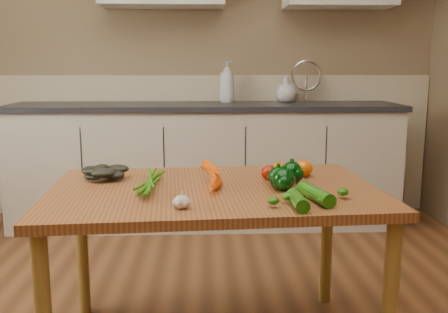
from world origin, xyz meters
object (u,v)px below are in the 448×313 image
table (214,206)px  soap_bottle_c (286,90)px  leafy_greens (107,169)px  pepper_a (278,177)px  pepper_c (283,180)px  carrot_bunch (192,179)px  garlic_bulb (182,202)px  zucchini_a (316,194)px  pepper_b (292,172)px  zucchini_b (298,200)px  soap_bottle_a (227,82)px  tomato_b (278,169)px  tomato_a (269,173)px  tomato_c (303,168)px  soap_bottle_b (286,89)px

table → soap_bottle_c: (0.58, 1.85, 0.38)m
leafy_greens → pepper_a: size_ratio=2.29×
table → pepper_c: 0.30m
carrot_bunch → garlic_bulb: (-0.03, -0.30, -0.01)m
pepper_c → leafy_greens: bearing=163.0°
zucchini_a → carrot_bunch: bearing=153.3°
pepper_b → zucchini_b: size_ratio=0.52×
soap_bottle_a → zucchini_a: 2.14m
soap_bottle_c → tomato_b: size_ratio=2.76×
leafy_greens → pepper_b: size_ratio=2.14×
soap_bottle_a → pepper_c: soap_bottle_a is taller
zucchini_b → carrot_bunch: bearing=140.5°
soap_bottle_c → pepper_a: soap_bottle_c is taller
zucchini_a → pepper_c: bearing=121.2°
garlic_bulb → zucchini_a: 0.48m
soap_bottle_c → soap_bottle_a: bearing=-4.4°
garlic_bulb → carrot_bunch: bearing=84.5°
carrot_bunch → leafy_greens: bearing=153.8°
zucchini_b → soap_bottle_c: bearing=82.1°
tomato_a → zucchini_a: bearing=-70.0°
pepper_c → zucchini_a: bearing=-58.8°
soap_bottle_a → tomato_c: (0.26, -1.70, -0.32)m
soap_bottle_a → tomato_b: size_ratio=4.47×
tomato_c → table: bearing=-155.2°
pepper_a → leafy_greens: bearing=168.0°
garlic_bulb → tomato_b: size_ratio=0.80×
tomato_b → zucchini_a: size_ratio=0.32×
garlic_bulb → tomato_a: tomato_a is taller
pepper_b → pepper_c: (-0.06, -0.14, 0.00)m
soap_bottle_b → zucchini_a: soap_bottle_b is taller
garlic_bulb → tomato_a: size_ratio=0.80×
pepper_b → zucchini_a: pepper_b is taller
tomato_b → tomato_c: (0.11, -0.01, 0.01)m
soap_bottle_a → carrot_bunch: soap_bottle_a is taller
tomato_a → garlic_bulb: bearing=-130.0°
carrot_bunch → pepper_b: (0.41, 0.07, 0.01)m
table → leafy_greens: bearing=156.6°
soap_bottle_b → tomato_b: (-0.30, -1.71, -0.27)m
leafy_greens → soap_bottle_c: bearing=58.6°
soap_bottle_a → soap_bottle_b: (0.46, 0.02, -0.05)m
carrot_bunch → pepper_c: (0.35, -0.07, 0.01)m
tomato_c → zucchini_a: (-0.03, -0.40, -0.01)m
garlic_bulb → tomato_c: bearing=43.0°
soap_bottle_a → tomato_a: (0.10, -1.76, -0.33)m
soap_bottle_c → carrot_bunch: bearing=69.6°
table → pepper_b: (0.33, 0.08, 0.12)m
zucchini_b → tomato_a: bearing=96.2°
soap_bottle_c → tomato_a: size_ratio=2.75×
soap_bottle_a → carrot_bunch: (-0.22, -1.87, -0.33)m
soap_bottle_a → leafy_greens: soap_bottle_a is taller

